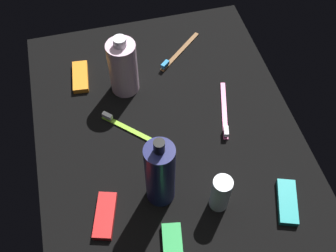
{
  "coord_description": "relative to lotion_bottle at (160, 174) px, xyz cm",
  "views": [
    {
      "loc": [
        -54.58,
        13.7,
        83.52
      ],
      "look_at": [
        0.0,
        0.0,
        3.0
      ],
      "focal_mm": 43.74,
      "sensor_mm": 36.0,
      "label": 1
    }
  ],
  "objects": [
    {
      "name": "ground_plane",
      "position": [
        15.5,
        -5.57,
        -10.03
      ],
      "size": [
        84.0,
        64.0,
        1.2
      ],
      "primitive_type": "cube",
      "color": "black"
    },
    {
      "name": "lotion_bottle",
      "position": [
        0.0,
        0.0,
        0.0
      ],
      "size": [
        6.24,
        6.24,
        21.27
      ],
      "color": "#1B1E52",
      "rests_on": "ground_plane"
    },
    {
      "name": "bodywash_bottle",
      "position": [
        32.48,
        1.83,
        -1.55
      ],
      "size": [
        7.33,
        7.33,
        17.5
      ],
      "color": "silver",
      "rests_on": "ground_plane"
    },
    {
      "name": "deodorant_stick",
      "position": [
        -5.34,
        -11.76,
        -4.39
      ],
      "size": [
        4.17,
        4.17,
        10.08
      ],
      "primitive_type": "cylinder",
      "color": "silver",
      "rests_on": "ground_plane"
    },
    {
      "name": "toothbrush_lime",
      "position": [
        18.73,
        3.56,
        -8.82
      ],
      "size": [
        13.49,
        13.66,
        2.1
      ],
      "color": "#8CD133",
      "rests_on": "ground_plane"
    },
    {
      "name": "toothbrush_brown",
      "position": [
        40.93,
        -14.88,
        -8.82
      ],
      "size": [
        12.77,
        14.33,
        2.1
      ],
      "color": "brown",
      "rests_on": "ground_plane"
    },
    {
      "name": "toothbrush_pink",
      "position": [
        17.67,
        -20.9,
        -8.82
      ],
      "size": [
        17.63,
        6.13,
        2.1
      ],
      "color": "#E55999",
      "rests_on": "ground_plane"
    },
    {
      "name": "snack_bar_green",
      "position": [
        -12.85,
        0.52,
        -8.68
      ],
      "size": [
        10.94,
        5.74,
        1.5
      ],
      "primitive_type": "cube",
      "rotation": [
        0.0,
        0.0,
        -0.17
      ],
      "color": "green",
      "rests_on": "ground_plane"
    },
    {
      "name": "snack_bar_red",
      "position": [
        -2.41,
        12.85,
        -8.68
      ],
      "size": [
        11.11,
        6.84,
        1.5
      ],
      "primitive_type": "cube",
      "rotation": [
        0.0,
        0.0,
        -0.29
      ],
      "color": "red",
      "rests_on": "ground_plane"
    },
    {
      "name": "snack_bar_teal",
      "position": [
        -9.01,
        -26.32,
        -8.68
      ],
      "size": [
        11.14,
        7.22,
        1.5
      ],
      "primitive_type": "cube",
      "rotation": [
        0.0,
        0.0,
        -0.34
      ],
      "color": "teal",
      "rests_on": "ground_plane"
    },
    {
      "name": "snack_bar_orange",
      "position": [
        38.52,
        13.04,
        -8.68
      ],
      "size": [
        10.74,
        4.98,
        1.5
      ],
      "primitive_type": "cube",
      "rotation": [
        0.0,
        0.0,
        -0.1
      ],
      "color": "orange",
      "rests_on": "ground_plane"
    }
  ]
}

